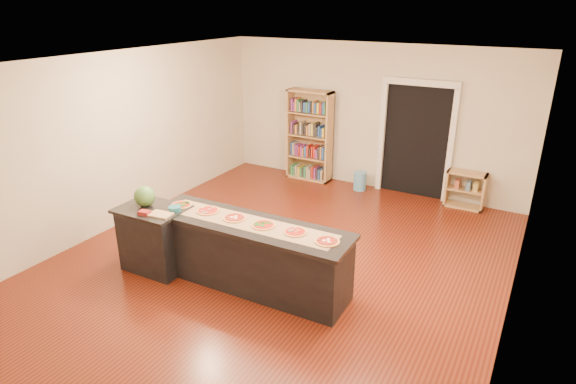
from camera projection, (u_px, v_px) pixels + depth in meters
The scene contains 18 objects.
room at pixel (281, 169), 6.46m from camera, with size 6.00×7.00×2.80m.
doorway at pixel (416, 134), 8.92m from camera, with size 1.40×0.09×2.21m.
kitchen_island at pixel (249, 254), 6.23m from camera, with size 2.73×0.74×0.90m.
side_counter at pixel (155, 238), 6.63m from camera, with size 0.92×0.67×0.91m.
bookshelf at pixel (310, 136), 9.85m from camera, with size 0.93×0.33×1.85m, color tan.
low_shelf at pixel (465, 190), 8.65m from camera, with size 0.68×0.29×0.68m, color tan.
waste_bin at pixel (360, 181), 9.51m from camera, with size 0.25×0.25×0.36m, color #599DC8.
kraft_paper at pixel (248, 223), 6.06m from camera, with size 2.37×0.43×0.00m, color #987C4E.
watermelon at pixel (144, 196), 6.48m from camera, with size 0.28×0.28×0.28m, color #144214.
cutting_board at pixel (160, 214), 6.24m from camera, with size 0.30×0.20×0.02m, color tan.
package_red at pixel (145, 213), 6.26m from camera, with size 0.14×0.10×0.05m, color maroon.
package_teal at pixel (175, 209), 6.36m from camera, with size 0.17×0.17×0.06m, color #195966.
pizza_a at pixel (181, 205), 6.55m from camera, with size 0.29×0.29×0.02m.
pizza_b at pixel (208, 211), 6.38m from camera, with size 0.31×0.31×0.02m.
pizza_c at pixel (234, 218), 6.17m from camera, with size 0.31×0.31×0.02m.
pizza_d at pixel (263, 225), 5.97m from camera, with size 0.30×0.30×0.02m.
pizza_e at pixel (295, 232), 5.79m from camera, with size 0.30×0.30×0.02m.
pizza_f at pixel (327, 241), 5.57m from camera, with size 0.32×0.32×0.02m.
Camera 1 is at (3.08, -5.28, 3.51)m, focal length 30.00 mm.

